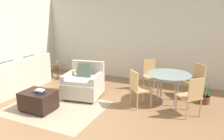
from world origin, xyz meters
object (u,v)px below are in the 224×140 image
object	(u,v)px
tv_remote_primary	(35,92)
dining_table	(169,77)
potted_plant	(47,70)
picture_frame	(57,62)
armchair	(84,84)
dining_chair_near_left	(138,86)
book_stack	(40,91)
couch	(18,79)
dining_chair_far_left	(151,73)
side_table	(58,68)
dining_chair_near_right	(192,94)
potted_plant_small	(205,98)
ottoman	(38,100)
dining_chair_far_right	(196,79)

from	to	relation	value
tv_remote_primary	dining_table	size ratio (longest dim) A/B	0.14
potted_plant	picture_frame	distance (m)	0.65
armchair	dining_chair_near_left	bearing A→B (deg)	-1.90
book_stack	potted_plant	bearing A→B (deg)	127.92
couch	dining_chair_far_left	size ratio (longest dim) A/B	2.22
dining_table	dining_chair_far_left	world-z (taller)	dining_chair_far_left
side_table	picture_frame	size ratio (longest dim) A/B	3.05
tv_remote_primary	side_table	bearing A→B (deg)	116.12
picture_frame	dining_chair_near_left	bearing A→B (deg)	-18.47
dining_chair_near_right	potted_plant_small	size ratio (longest dim) A/B	1.52
book_stack	picture_frame	distance (m)	2.51
dining_chair_near_right	potted_plant_small	bearing A→B (deg)	74.01
ottoman	dining_chair_far_right	xyz separation A→B (m)	(3.23, 2.32, 0.27)
side_table	dining_chair_near_right	distance (m)	4.48
picture_frame	dining_chair_near_left	world-z (taller)	dining_chair_near_left
ottoman	side_table	xyz separation A→B (m)	(-1.12, 2.16, 0.11)
dining_table	dining_chair_far_left	bearing A→B (deg)	135.00
dining_table	dining_chair_far_right	xyz separation A→B (m)	(0.60, 0.60, -0.13)
side_table	potted_plant	bearing A→B (deg)	172.17
dining_chair_far_left	side_table	bearing A→B (deg)	-177.10
book_stack	tv_remote_primary	xyz separation A→B (m)	(-0.14, -0.02, -0.03)
potted_plant	dining_chair_far_right	size ratio (longest dim) A/B	1.08
dining_chair_near_right	armchair	bearing A→B (deg)	178.95
armchair	ottoman	world-z (taller)	armchair
book_stack	side_table	world-z (taller)	book_stack
dining_chair_near_left	dining_chair_near_right	world-z (taller)	same
armchair	potted_plant_small	size ratio (longest dim) A/B	1.75
armchair	book_stack	size ratio (longest dim) A/B	4.89
potted_plant	side_table	world-z (taller)	potted_plant
armchair	couch	bearing A→B (deg)	-171.06
armchair	dining_chair_near_left	xyz separation A→B (m)	(1.51, -0.05, 0.16)
ottoman	potted_plant	distance (m)	2.78
couch	dining_chair_near_right	xyz separation A→B (m)	(4.74, 0.27, 0.20)
dining_table	picture_frame	bearing A→B (deg)	173.22
potted_plant	dining_table	distance (m)	4.34
armchair	book_stack	world-z (taller)	armchair
tv_remote_primary	dining_chair_far_right	size ratio (longest dim) A/B	0.17
dining_chair_near_left	potted_plant_small	distance (m)	1.75
book_stack	dining_chair_near_left	bearing A→B (deg)	30.82
ottoman	dining_chair_far_left	size ratio (longest dim) A/B	0.82
ottoman	tv_remote_primary	world-z (taller)	tv_remote_primary
side_table	dining_chair_far_left	distance (m)	3.15
armchair	potted_plant_small	world-z (taller)	armchair
potted_plant	picture_frame	world-z (taller)	potted_plant
couch	potted_plant_small	size ratio (longest dim) A/B	3.38
dining_chair_near_right	dining_chair_far_right	world-z (taller)	same
book_stack	dining_chair_near_right	world-z (taller)	dining_chair_near_right
couch	book_stack	world-z (taller)	couch
picture_frame	dining_chair_near_right	xyz separation A→B (m)	(4.35, -1.05, -0.06)
book_stack	dining_chair_far_left	xyz separation A→B (m)	(1.91, 2.35, 0.02)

